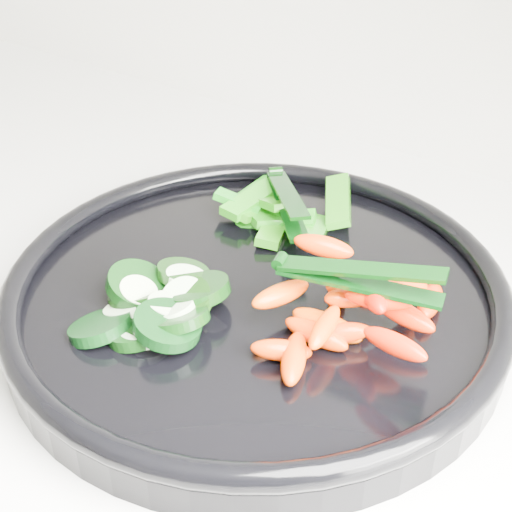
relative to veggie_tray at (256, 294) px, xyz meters
The scene contains 6 objects.
veggie_tray is the anchor object (origin of this frame).
cucumber_pile 0.08m from the veggie_tray, 125.90° to the right, with size 0.12×0.12×0.04m.
carrot_pile 0.08m from the veggie_tray, ahead, with size 0.14×0.16×0.05m.
pepper_pile 0.10m from the veggie_tray, 113.95° to the left, with size 0.12×0.12×0.03m.
tong_carrot 0.10m from the veggie_tray, ahead, with size 0.11×0.04×0.02m.
tong_pepper 0.10m from the veggie_tray, 110.54° to the left, with size 0.09×0.09×0.02m.
Camera 1 is at (0.30, 1.33, 1.27)m, focal length 50.00 mm.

